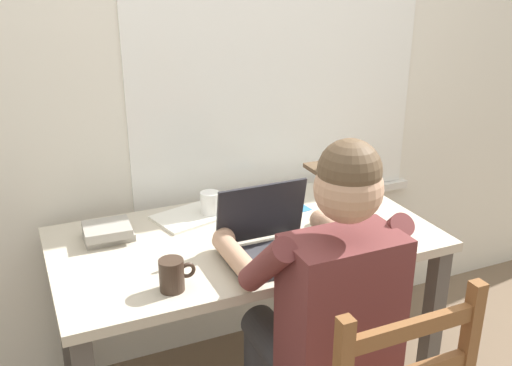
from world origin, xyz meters
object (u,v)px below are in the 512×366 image
(desk, at_px, (245,259))
(computer_mouse, at_px, (344,238))
(coffee_mug_spare, at_px, (211,204))
(coffee_mug_dark, at_px, (172,275))
(seated_person, at_px, (322,303))
(landscape_photo_print, at_px, (293,209))
(coffee_mug_white, at_px, (337,210))
(laptop, at_px, (271,239))
(book_stack_main, at_px, (108,232))

(desk, height_order, computer_mouse, computer_mouse)
(coffee_mug_spare, bearing_deg, computer_mouse, -49.11)
(computer_mouse, xyz_separation_m, coffee_mug_spare, (-0.36, 0.41, 0.03))
(desk, xyz_separation_m, coffee_mug_dark, (-0.35, -0.26, 0.15))
(desk, xyz_separation_m, seated_person, (0.07, -0.45, 0.05))
(landscape_photo_print, bearing_deg, coffee_mug_spare, 159.78)
(seated_person, relative_size, coffee_mug_white, 10.76)
(desk, xyz_separation_m, laptop, (0.03, -0.17, 0.15))
(seated_person, bearing_deg, coffee_mug_spare, 100.88)
(coffee_mug_white, xyz_separation_m, coffee_mug_spare, (-0.42, 0.25, 0.00))
(desk, height_order, laptop, laptop)
(laptop, xyz_separation_m, coffee_mug_dark, (-0.37, -0.09, -0.00))
(coffee_mug_spare, distance_m, landscape_photo_print, 0.34)
(coffee_mug_dark, relative_size, landscape_photo_print, 0.89)
(seated_person, height_order, coffee_mug_dark, seated_person)
(coffee_mug_white, height_order, landscape_photo_print, coffee_mug_white)
(desk, height_order, seated_person, seated_person)
(seated_person, distance_m, laptop, 0.30)
(coffee_mug_spare, bearing_deg, desk, -75.74)
(seated_person, bearing_deg, landscape_photo_print, 71.53)
(desk, height_order, landscape_photo_print, landscape_photo_print)
(laptop, bearing_deg, seated_person, -80.50)
(desk, bearing_deg, landscape_photo_print, 27.32)
(seated_person, xyz_separation_m, coffee_mug_dark, (-0.42, 0.19, 0.10))
(desk, height_order, coffee_mug_white, coffee_mug_white)
(coffee_mug_dark, height_order, coffee_mug_spare, coffee_mug_dark)
(laptop, relative_size, computer_mouse, 3.30)
(coffee_mug_dark, bearing_deg, seated_person, -23.97)
(seated_person, height_order, coffee_mug_spare, seated_person)
(book_stack_main, relative_size, landscape_photo_print, 1.36)
(desk, xyz_separation_m, coffee_mug_spare, (-0.06, 0.22, 0.15))
(seated_person, relative_size, landscape_photo_print, 9.68)
(coffee_mug_white, relative_size, landscape_photo_print, 0.90)
(seated_person, bearing_deg, coffee_mug_white, 54.34)
(book_stack_main, bearing_deg, desk, -19.03)
(computer_mouse, bearing_deg, coffee_mug_dark, -174.48)
(desk, relative_size, computer_mouse, 13.86)
(computer_mouse, relative_size, book_stack_main, 0.57)
(seated_person, distance_m, coffee_mug_dark, 0.47)
(desk, bearing_deg, coffee_mug_white, -5.14)
(laptop, distance_m, coffee_mug_dark, 0.39)
(coffee_mug_spare, relative_size, book_stack_main, 0.65)
(computer_mouse, xyz_separation_m, coffee_mug_dark, (-0.65, -0.06, 0.03))
(seated_person, bearing_deg, computer_mouse, 47.34)
(desk, bearing_deg, laptop, -81.29)
(computer_mouse, relative_size, coffee_mug_white, 0.85)
(desk, relative_size, laptop, 4.20)
(laptop, relative_size, coffee_mug_spare, 2.87)
(computer_mouse, height_order, coffee_mug_white, coffee_mug_white)
(laptop, height_order, coffee_mug_spare, laptop)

